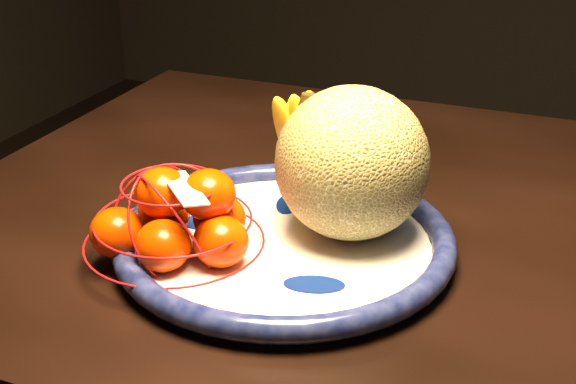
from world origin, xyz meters
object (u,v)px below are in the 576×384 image
at_px(dining_table, 521,295).
at_px(mandarin_bag, 178,221).
at_px(banana_bunch, 311,144).
at_px(cantaloupe, 352,163).
at_px(fruit_bowl, 284,241).

height_order(dining_table, mandarin_bag, mandarin_bag).
bearing_deg(dining_table, banana_bunch, -168.19).
bearing_deg(cantaloupe, dining_table, 25.39).
bearing_deg(dining_table, mandarin_bag, -150.00).
xyz_separation_m(banana_bunch, mandarin_bag, (-0.09, -0.15, -0.05)).
height_order(fruit_bowl, cantaloupe, cantaloupe).
height_order(dining_table, fruit_bowl, fruit_bowl).
xyz_separation_m(fruit_bowl, banana_bunch, (-0.00, 0.08, 0.08)).
distance_m(dining_table, cantaloupe, 0.27).
bearing_deg(cantaloupe, mandarin_bag, -144.35).
distance_m(cantaloupe, mandarin_bag, 0.20).
xyz_separation_m(fruit_bowl, mandarin_bag, (-0.10, -0.06, 0.04)).
height_order(fruit_bowl, mandarin_bag, mandarin_bag).
bearing_deg(banana_bunch, mandarin_bag, -135.73).
xyz_separation_m(cantaloupe, banana_bunch, (-0.06, 0.04, 0.00)).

